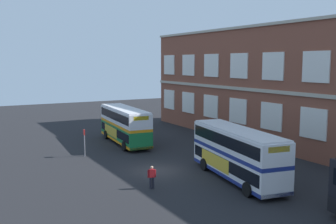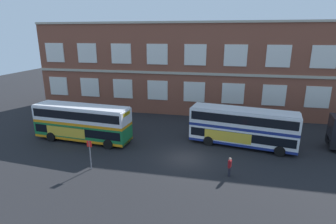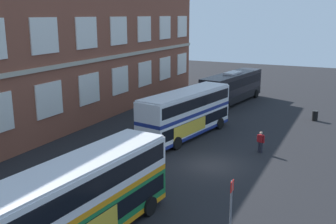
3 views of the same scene
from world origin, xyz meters
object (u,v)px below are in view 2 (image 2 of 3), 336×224
Objects in this scene: double_decker_middle at (242,127)px; bus_stand_flag at (90,152)px; double_decker_near at (82,122)px; waiting_passenger at (230,166)px.

double_decker_middle reaches higher than bus_stand_flag.
double_decker_near is at bearing 123.95° from bus_stand_flag.
double_decker_middle is (17.40, 2.16, 0.00)m from double_decker_near.
double_decker_near is 4.14× the size of bus_stand_flag.
bus_stand_flag is at bearing -56.05° from double_decker_near.
waiting_passenger is (-1.31, -6.86, -1.22)m from double_decker_middle.
waiting_passenger is 12.15m from bus_stand_flag.
double_decker_near is 6.58× the size of waiting_passenger.
double_decker_middle is 7.09m from waiting_passenger.
waiting_passenger is (16.09, -4.70, -1.22)m from double_decker_near.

